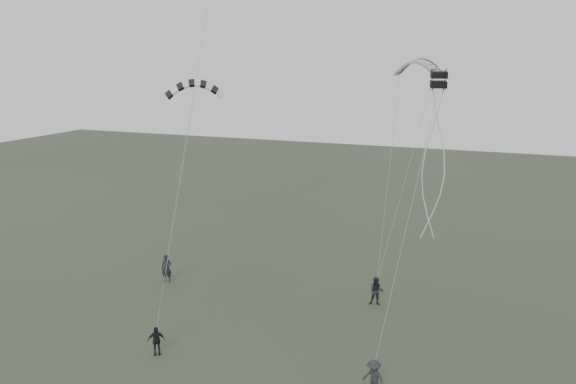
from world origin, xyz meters
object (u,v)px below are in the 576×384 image
(flyer_far, at_px, (374,378))
(kite_striped, at_px, (195,83))
(kite_box, at_px, (439,80))
(flyer_center, at_px, (156,341))
(flyer_left, at_px, (167,268))
(flyer_right, at_px, (376,291))
(kite_pale_large, at_px, (417,61))

(flyer_far, relative_size, kite_striped, 0.54)
(flyer_far, distance_m, kite_box, 13.75)
(flyer_center, bearing_deg, flyer_far, -31.95)
(flyer_left, distance_m, flyer_far, 17.38)
(kite_striped, bearing_deg, flyer_center, -111.38)
(flyer_right, xyz_separation_m, flyer_center, (-8.90, -9.61, -0.12))
(flyer_left, distance_m, kite_pale_large, 21.80)
(kite_striped, bearing_deg, flyer_right, -12.59)
(flyer_left, relative_size, kite_pale_large, 0.53)
(flyer_center, relative_size, flyer_far, 0.87)
(flyer_center, bearing_deg, flyer_left, 85.91)
(kite_pale_large, bearing_deg, flyer_center, -89.59)
(flyer_left, xyz_separation_m, flyer_center, (4.72, -8.20, -0.19))
(flyer_left, distance_m, kite_striped, 12.75)
(kite_box, bearing_deg, kite_striped, 162.94)
(flyer_left, relative_size, flyer_right, 1.08)
(flyer_left, distance_m, flyer_right, 13.69)
(flyer_left, relative_size, kite_striped, 0.59)
(kite_box, bearing_deg, kite_pale_large, 88.01)
(kite_striped, bearing_deg, flyer_left, 123.27)
(flyer_far, bearing_deg, kite_pale_large, 117.14)
(kite_box, bearing_deg, flyer_center, -169.07)
(flyer_left, bearing_deg, flyer_far, -48.02)
(flyer_far, xyz_separation_m, kite_pale_large, (-1.53, 18.06, 13.29))
(flyer_far, bearing_deg, flyer_center, -155.66)
(flyer_left, distance_m, kite_box, 21.10)
(flyer_center, height_order, flyer_far, flyer_far)
(flyer_right, distance_m, kite_box, 13.44)
(kite_pale_large, height_order, kite_box, kite_pale_large)
(flyer_left, height_order, kite_striped, kite_striped)
(flyer_right, height_order, kite_striped, kite_striped)
(flyer_center, height_order, kite_box, kite_box)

